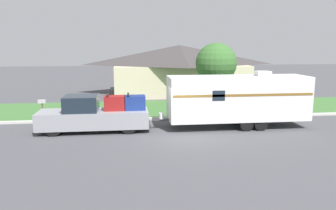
# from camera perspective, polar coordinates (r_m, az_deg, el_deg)

# --- Properties ---
(ground_plane) EXTENTS (120.00, 120.00, 0.00)m
(ground_plane) POSITION_cam_1_polar(r_m,az_deg,el_deg) (17.73, 2.02, -5.19)
(ground_plane) COLOR #47474C
(curb_strip) EXTENTS (80.00, 0.30, 0.14)m
(curb_strip) POSITION_cam_1_polar(r_m,az_deg,el_deg) (21.31, 0.47, -2.31)
(curb_strip) COLOR beige
(curb_strip) RESTS_ON ground_plane
(lawn_strip) EXTENTS (80.00, 7.00, 0.03)m
(lawn_strip) POSITION_cam_1_polar(r_m,az_deg,el_deg) (24.87, -0.60, -0.59)
(lawn_strip) COLOR #3D6B33
(lawn_strip) RESTS_ON ground_plane
(house_across_street) EXTENTS (13.54, 7.90, 4.75)m
(house_across_street) POSITION_cam_1_polar(r_m,az_deg,el_deg) (32.58, 1.99, 6.37)
(house_across_street) COLOR beige
(house_across_street) RESTS_ON ground_plane
(pickup_truck) EXTENTS (6.15, 1.92, 2.10)m
(pickup_truck) POSITION_cam_1_polar(r_m,az_deg,el_deg) (18.67, -12.65, -1.69)
(pickup_truck) COLOR black
(pickup_truck) RESTS_ON ground_plane
(travel_trailer) EXTENTS (9.04, 2.28, 3.28)m
(travel_trailer) POSITION_cam_1_polar(r_m,az_deg,el_deg) (19.46, 12.06, 1.23)
(travel_trailer) COLOR black
(travel_trailer) RESTS_ON ground_plane
(mailbox) EXTENTS (0.48, 0.20, 1.33)m
(mailbox) POSITION_cam_1_polar(r_m,az_deg,el_deg) (22.39, -21.07, 0.08)
(mailbox) COLOR brown
(mailbox) RESTS_ON ground_plane
(tree_in_yard) EXTENTS (2.93, 2.93, 4.93)m
(tree_in_yard) POSITION_cam_1_polar(r_m,az_deg,el_deg) (23.68, 8.37, 7.14)
(tree_in_yard) COLOR brown
(tree_in_yard) RESTS_ON ground_plane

